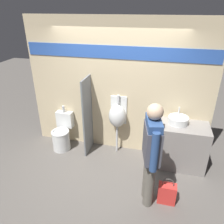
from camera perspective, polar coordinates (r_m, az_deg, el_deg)
name	(u,v)px	position (r m, az deg, el deg)	size (l,w,h in m)	color
ground_plane	(110,162)	(4.50, -0.53, -13.04)	(16.00, 16.00, 0.00)	#5B5651
display_wall	(117,89)	(4.33, 1.37, 6.15)	(3.67, 0.07, 2.70)	beige
sink_counter	(177,145)	(4.40, 16.73, -8.29)	(1.05, 0.57, 0.88)	gray
sink_basin	(178,120)	(4.19, 16.91, -2.05)	(0.37, 0.37, 0.27)	silver
cell_phone	(163,126)	(4.05, 13.15, -3.55)	(0.07, 0.14, 0.01)	black
divider_near_counter	(88,116)	(4.45, -6.40, -1.17)	(0.03, 0.50, 1.62)	slate
urinal_near_counter	(117,116)	(4.39, 1.41, -1.01)	(0.35, 0.28, 1.26)	silver
toilet	(62,135)	(4.87, -12.91, -5.77)	(0.38, 0.55, 0.92)	silver
person_in_vest	(151,149)	(3.22, 10.26, -9.60)	(0.30, 0.58, 1.70)	#666056
shopping_bag	(167,193)	(3.77, 14.12, -19.89)	(0.28, 0.15, 0.47)	red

